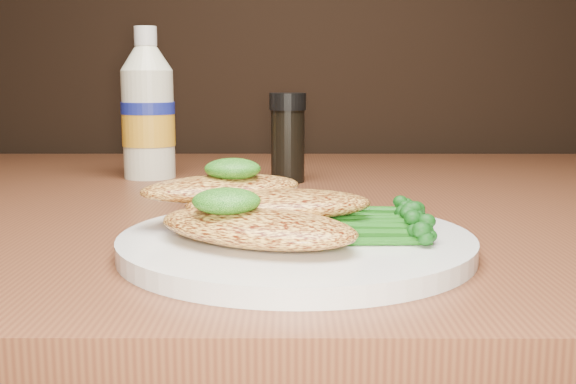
{
  "coord_description": "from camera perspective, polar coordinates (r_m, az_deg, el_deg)",
  "views": [
    {
      "loc": [
        0.02,
        0.34,
        0.87
      ],
      "look_at": [
        0.02,
        0.84,
        0.79
      ],
      "focal_mm": 42.53,
      "sensor_mm": 36.0,
      "label": 1
    }
  ],
  "objects": [
    {
      "name": "plate",
      "position": [
        0.48,
        0.69,
        -4.29
      ],
      "size": [
        0.25,
        0.25,
        0.01
      ],
      "primitive_type": "cylinder",
      "color": "silver",
      "rests_on": "dining_table"
    },
    {
      "name": "pepper_grinder",
      "position": [
        0.8,
        -0.02,
        4.54
      ],
      "size": [
        0.05,
        0.05,
        0.1
      ],
      "primitive_type": null,
      "rotation": [
        0.0,
        0.0,
        -0.34
      ],
      "color": "black",
      "rests_on": "dining_table"
    },
    {
      "name": "broccolini_bundle",
      "position": [
        0.49,
        5.34,
        -2.26
      ],
      "size": [
        0.13,
        0.1,
        0.02
      ],
      "primitive_type": null,
      "rotation": [
        0.0,
        0.0,
        0.07
      ],
      "color": "#185713",
      "rests_on": "plate"
    },
    {
      "name": "pesto_back",
      "position": [
        0.51,
        -4.66,
        1.94
      ],
      "size": [
        0.05,
        0.05,
        0.02
      ],
      "primitive_type": "ellipsoid",
      "rotation": [
        0.0,
        0.0,
        -0.25
      ],
      "color": "#083708",
      "rests_on": "chicken_back"
    },
    {
      "name": "chicken_back",
      "position": [
        0.52,
        -5.53,
        0.32
      ],
      "size": [
        0.14,
        0.11,
        0.02
      ],
      "primitive_type": "ellipsoid",
      "rotation": [
        0.0,
        0.0,
        0.42
      ],
      "color": "#F1B44C",
      "rests_on": "plate"
    },
    {
      "name": "chicken_front",
      "position": [
        0.45,
        -2.7,
        -2.92
      ],
      "size": [
        0.16,
        0.14,
        0.02
      ],
      "primitive_type": "ellipsoid",
      "rotation": [
        0.0,
        0.0,
        -0.51
      ],
      "color": "#F1B44C",
      "rests_on": "plate"
    },
    {
      "name": "mayo_bottle",
      "position": [
        0.86,
        -11.65,
        7.28
      ],
      "size": [
        0.09,
        0.09,
        0.18
      ],
      "primitive_type": null,
      "rotation": [
        0.0,
        0.0,
        0.41
      ],
      "color": "#ECEAC8",
      "rests_on": "dining_table"
    },
    {
      "name": "chicken_mid",
      "position": [
        0.49,
        -0.76,
        -1.04
      ],
      "size": [
        0.14,
        0.08,
        0.02
      ],
      "primitive_type": "ellipsoid",
      "rotation": [
        0.0,
        0.0,
        0.13
      ],
      "color": "#F1B44C",
      "rests_on": "plate"
    },
    {
      "name": "pesto_front",
      "position": [
        0.45,
        -5.17,
        -0.76
      ],
      "size": [
        0.05,
        0.05,
        0.02
      ],
      "primitive_type": "ellipsoid",
      "rotation": [
        0.0,
        0.0,
        -0.17
      ],
      "color": "#083708",
      "rests_on": "chicken_front"
    }
  ]
}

